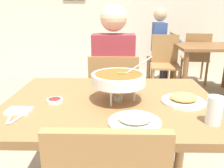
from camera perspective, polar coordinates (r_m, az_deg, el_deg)
name	(u,v)px	position (r m, az deg, el deg)	size (l,w,h in m)	color
dining_table_main	(111,118)	(1.38, -0.14, -8.39)	(1.20, 0.91, 0.77)	brown
chair_diner_main	(113,97)	(2.12, 0.35, -3.13)	(0.44, 0.44, 0.90)	olive
diner_main	(114,71)	(2.08, 0.38, 3.29)	(0.40, 0.45, 1.31)	#2D2D38
curry_bowl	(119,79)	(1.28, 1.64, 1.18)	(0.33, 0.30, 0.26)	silver
rice_plate	(135,120)	(1.06, 5.60, -8.75)	(0.24, 0.24, 0.06)	white
appetizer_plate	(183,99)	(1.35, 17.10, -3.61)	(0.24, 0.24, 0.06)	white
sauce_dish	(55,100)	(1.34, -13.86, -3.93)	(0.09, 0.09, 0.02)	white
napkin_folded	(19,111)	(1.27, -21.82, -6.16)	(0.12, 0.08, 0.02)	white
fork_utensil	(11,116)	(1.23, -23.54, -7.19)	(0.01, 0.17, 0.01)	silver
spoon_utensil	(21,116)	(1.21, -21.38, -7.32)	(0.01, 0.17, 0.01)	silver
drink_glass	(214,112)	(1.14, 23.74, -6.22)	(0.07, 0.07, 0.13)	silver
dining_table_far	(209,54)	(3.85, 22.77, 6.73)	(1.00, 0.80, 0.77)	brown
chair_bg_left	(165,55)	(4.24, 12.90, 6.89)	(0.47, 0.47, 0.90)	olive
chair_bg_right	(165,60)	(3.80, 12.83, 5.70)	(0.48, 0.48, 0.90)	olive
chair_bg_corner	(196,55)	(4.37, 19.85, 6.59)	(0.50, 0.50, 0.90)	olive
patron_bg_left	(161,42)	(4.15, 11.87, 10.03)	(0.45, 0.40, 1.31)	#2D2D38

